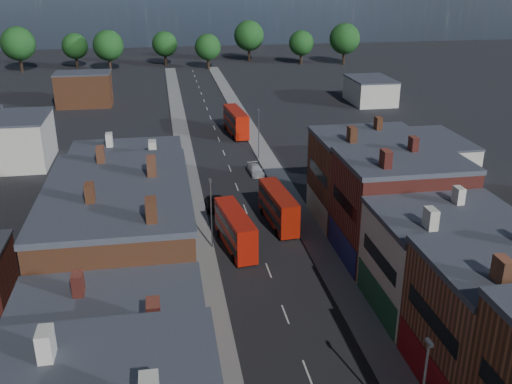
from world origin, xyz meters
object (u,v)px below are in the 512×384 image
object	(u,v)px
car_2	(215,204)
car_3	(256,170)
bus_2	(236,121)
bus_0	(235,229)
bus_1	(278,207)

from	to	relation	value
car_2	car_3	distance (m)	13.83
bus_2	car_2	size ratio (longest dim) A/B	2.31
bus_0	bus_1	distance (m)	7.94
bus_0	car_3	bearing A→B (deg)	67.34
car_2	bus_2	bearing A→B (deg)	80.28
car_2	car_3	xyz separation A→B (m)	(7.26, 11.77, 0.02)
bus_0	bus_2	size ratio (longest dim) A/B	0.92
bus_1	car_2	bearing A→B (deg)	133.92
bus_0	bus_2	bearing A→B (deg)	74.42
bus_0	car_3	distance (m)	24.04
bus_0	bus_1	world-z (taller)	bus_1
car_3	car_2	bearing A→B (deg)	-125.20
bus_2	car_3	size ratio (longest dim) A/B	2.35
car_3	bus_1	bearing A→B (deg)	-94.39
car_2	bus_1	bearing A→B (deg)	-38.54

